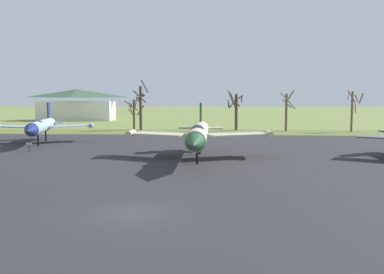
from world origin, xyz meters
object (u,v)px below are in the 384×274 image
object	(u,v)px
jet_fighter_front_left	(198,134)
visitor_building	(77,105)
jet_fighter_front_right	(41,126)
info_placard_front_right	(29,146)

from	to	relation	value
jet_fighter_front_left	visitor_building	size ratio (longest dim) A/B	0.87
jet_fighter_front_right	info_placard_front_right	bearing A→B (deg)	-75.71
jet_fighter_front_left	visitor_building	xyz separation A→B (m)	(-37.09, 74.06, 1.63)
jet_fighter_front_left	jet_fighter_front_right	bearing A→B (deg)	147.90
jet_fighter_front_right	visitor_building	bearing A→B (deg)	104.80
info_placard_front_right	jet_fighter_front_left	bearing A→B (deg)	-14.80
jet_fighter_front_right	jet_fighter_front_left	bearing A→B (deg)	-32.10
jet_fighter_front_left	jet_fighter_front_right	xyz separation A→B (m)	(-20.99, 13.17, -0.16)
visitor_building	jet_fighter_front_left	bearing A→B (deg)	-63.40
info_placard_front_right	visitor_building	xyz separation A→B (m)	(-18.17, 69.07, 3.47)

